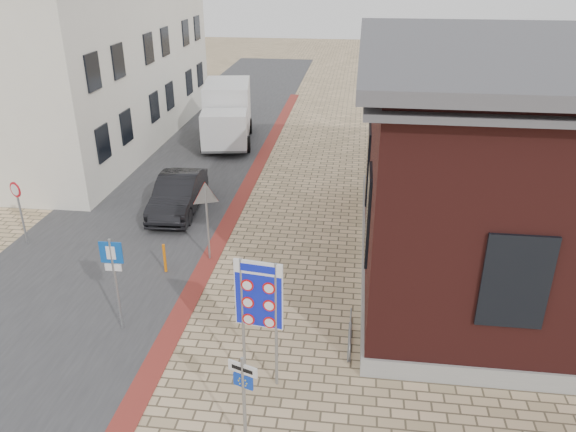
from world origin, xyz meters
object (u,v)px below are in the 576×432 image
at_px(essen_sign, 244,391).
at_px(bollard, 165,258).
at_px(sedan, 178,194).
at_px(parking_sign, 114,269).
at_px(box_truck, 227,113).
at_px(border_sign, 259,297).

height_order(essen_sign, bollard, essen_sign).
distance_m(sedan, bollard, 4.64).
bearing_deg(parking_sign, box_truck, 92.05).
bearing_deg(bollard, parking_sign, -94.05).
relative_size(sedan, border_sign, 1.35).
distance_m(sedan, essen_sign, 12.06).
relative_size(box_truck, essen_sign, 2.63).
bearing_deg(box_truck, border_sign, -84.16).
distance_m(essen_sign, bollard, 7.61).
bearing_deg(sedan, box_truck, 86.90).
bearing_deg(border_sign, parking_sign, 166.51).
xyz_separation_m(box_truck, bollard, (1.09, -13.55, -1.05)).
height_order(border_sign, parking_sign, border_sign).
relative_size(box_truck, bollard, 6.19).
bearing_deg(border_sign, box_truck, 112.67).
relative_size(parking_sign, bollard, 2.75).
bearing_deg(sedan, parking_sign, -88.05).
relative_size(sedan, essen_sign, 1.89).
bearing_deg(box_truck, bollard, -94.68).
relative_size(border_sign, bollard, 3.30).
bearing_deg(box_truck, sedan, -98.53).
height_order(sedan, bollard, sedan).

